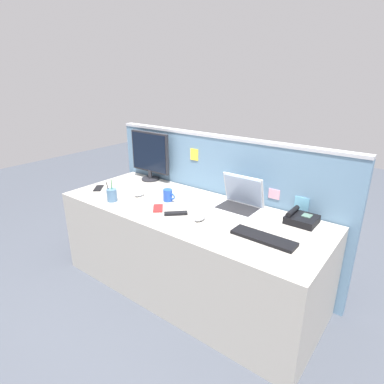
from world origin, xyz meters
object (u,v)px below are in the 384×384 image
object	(u,v)px
computer_mouse_right_hand	(139,194)
cell_phone_red_case	(158,208)
desktop_monitor	(150,154)
coffee_mug	(168,195)
desk_phone	(301,219)
computer_mouse_left_hand	(200,218)
tv_remote	(176,213)
keyboard_main	(263,238)
cell_phone_black_slab	(99,188)
pen_cup	(112,195)
laptop	(239,201)
cell_phone_white_slab	(193,202)

from	to	relation	value
computer_mouse_right_hand	cell_phone_red_case	bearing A→B (deg)	-16.87
desktop_monitor	coffee_mug	distance (m)	0.63
desk_phone	computer_mouse_left_hand	world-z (taller)	desk_phone
desk_phone	tv_remote	bearing A→B (deg)	-151.07
computer_mouse_left_hand	computer_mouse_right_hand	bearing A→B (deg)	174.34
desk_phone	keyboard_main	bearing A→B (deg)	-104.42
cell_phone_black_slab	tv_remote	bearing A→B (deg)	-40.66
computer_mouse_left_hand	tv_remote	bearing A→B (deg)	-170.89
cell_phone_black_slab	coffee_mug	xyz separation A→B (m)	(0.69, 0.16, 0.04)
keyboard_main	cell_phone_black_slab	size ratio (longest dim) A/B	2.75
cell_phone_black_slab	cell_phone_red_case	xyz separation A→B (m)	(0.74, -0.01, 0.00)
computer_mouse_left_hand	pen_cup	bearing A→B (deg)	-169.43
desk_phone	coffee_mug	distance (m)	1.03
pen_cup	coffee_mug	distance (m)	0.45
laptop	pen_cup	xyz separation A→B (m)	(-0.90, -0.48, -0.01)
laptop	cell_phone_red_case	bearing A→B (deg)	-143.15
tv_remote	desk_phone	bearing A→B (deg)	74.74
keyboard_main	tv_remote	distance (m)	0.68
computer_mouse_right_hand	cell_phone_black_slab	size ratio (longest dim) A/B	0.67
computer_mouse_left_hand	cell_phone_white_slab	bearing A→B (deg)	136.66
computer_mouse_left_hand	cell_phone_red_case	distance (m)	0.38
computer_mouse_right_hand	coffee_mug	world-z (taller)	coffee_mug
laptop	pen_cup	size ratio (longest dim) A/B	1.73
laptop	desk_phone	xyz separation A→B (m)	(0.46, 0.06, -0.03)
laptop	cell_phone_red_case	size ratio (longest dim) A/B	2.23
desk_phone	laptop	bearing A→B (deg)	-172.89
keyboard_main	computer_mouse_right_hand	bearing A→B (deg)	178.32
cell_phone_black_slab	keyboard_main	bearing A→B (deg)	-38.77
desk_phone	coffee_mug	xyz separation A→B (m)	(-1.00, -0.26, 0.02)
desktop_monitor	tv_remote	xyz separation A→B (m)	(0.73, -0.48, -0.24)
laptop	cell_phone_black_slab	xyz separation A→B (m)	(-1.23, -0.36, -0.06)
cell_phone_white_slab	coffee_mug	xyz separation A→B (m)	(-0.18, -0.09, 0.04)
desktop_monitor	tv_remote	distance (m)	0.91
laptop	tv_remote	distance (m)	0.49
desk_phone	coffee_mug	bearing A→B (deg)	-165.42
desktop_monitor	pen_cup	bearing A→B (deg)	-76.31
computer_mouse_right_hand	tv_remote	world-z (taller)	computer_mouse_right_hand
computer_mouse_right_hand	pen_cup	size ratio (longest dim) A/B	0.52
pen_cup	cell_phone_white_slab	xyz separation A→B (m)	(0.54, 0.37, -0.05)
laptop	cell_phone_black_slab	world-z (taller)	laptop
cell_phone_white_slab	tv_remote	distance (m)	0.26
cell_phone_white_slab	computer_mouse_right_hand	bearing A→B (deg)	-175.57
cell_phone_red_case	coffee_mug	xyz separation A→B (m)	(-0.05, 0.17, 0.04)
desktop_monitor	desk_phone	xyz separation A→B (m)	(1.50, -0.06, -0.22)
tv_remote	coffee_mug	distance (m)	0.28
keyboard_main	cell_phone_white_slab	bearing A→B (deg)	164.78
pen_cup	tv_remote	xyz separation A→B (m)	(0.58, 0.11, -0.04)
computer_mouse_left_hand	cell_phone_black_slab	world-z (taller)	computer_mouse_left_hand
desktop_monitor	laptop	xyz separation A→B (m)	(1.05, -0.11, -0.19)
pen_cup	cell_phone_black_slab	size ratio (longest dim) A/B	1.27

